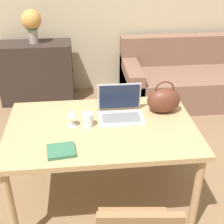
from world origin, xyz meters
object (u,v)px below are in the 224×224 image
(laptop, at_px, (120,108))
(flower_vase, at_px, (31,22))
(couch, at_px, (193,80))
(handbag, at_px, (164,100))
(drinking_glass, at_px, (88,120))
(wine_glass, at_px, (71,114))

(laptop, relative_size, flower_vase, 0.84)
(couch, height_order, flower_vase, flower_vase)
(couch, height_order, handbag, handbag)
(drinking_glass, bearing_deg, laptop, 27.65)
(couch, distance_m, wine_glass, 2.44)
(laptop, distance_m, drinking_glass, 0.30)
(flower_vase, bearing_deg, handbag, -55.75)
(laptop, xyz_separation_m, wine_glass, (-0.38, -0.12, 0.03))
(wine_glass, relative_size, flower_vase, 0.33)
(drinking_glass, distance_m, wine_glass, 0.13)
(laptop, bearing_deg, couch, 53.42)
(drinking_glass, relative_size, wine_glass, 0.78)
(couch, xyz_separation_m, wine_glass, (-1.59, -1.75, 0.56))
(couch, distance_m, drinking_glass, 2.36)
(drinking_glass, distance_m, handbag, 0.64)
(wine_glass, xyz_separation_m, flower_vase, (-0.49, 1.94, 0.22))
(drinking_glass, height_order, flower_vase, flower_vase)
(laptop, bearing_deg, wine_glass, -162.60)
(couch, xyz_separation_m, flower_vase, (-2.09, 0.19, 0.78))
(handbag, bearing_deg, drinking_glass, -165.60)
(couch, relative_size, drinking_glass, 17.74)
(drinking_glass, xyz_separation_m, flower_vase, (-0.61, 1.96, 0.27))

